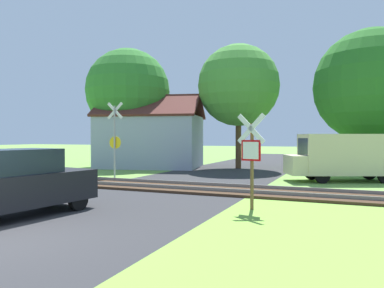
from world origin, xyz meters
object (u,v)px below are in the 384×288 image
(tree_left, at_px, (128,91))
(parked_car, at_px, (18,183))
(stop_sign_near, at_px, (252,155))
(mail_truck, at_px, (343,155))
(crossing_sign_far, at_px, (115,136))
(house, at_px, (151,140))
(tree_right, at_px, (372,86))
(tree_center, at_px, (239,86))

(tree_left, bearing_deg, parked_car, -67.31)
(stop_sign_near, bearing_deg, mail_truck, -92.63)
(crossing_sign_far, distance_m, parked_car, 9.49)
(house, height_order, tree_left, tree_left)
(tree_left, distance_m, tree_right, 15.96)
(tree_right, distance_m, tree_center, 8.09)
(house, distance_m, tree_right, 14.48)
(parked_car, bearing_deg, tree_left, 121.29)
(crossing_sign_far, bearing_deg, tree_left, 110.98)
(mail_truck, height_order, parked_car, mail_truck)
(tree_right, bearing_deg, parked_car, -118.23)
(stop_sign_near, distance_m, parked_car, 6.40)
(stop_sign_near, bearing_deg, crossing_sign_far, -20.51)
(crossing_sign_far, distance_m, tree_center, 9.84)
(tree_right, height_order, parked_car, tree_right)
(stop_sign_near, xyz_separation_m, parked_car, (-5.44, -3.29, -0.69))
(stop_sign_near, xyz_separation_m, tree_center, (-4.23, 13.79, 3.97))
(crossing_sign_far, height_order, parked_car, crossing_sign_far)
(mail_truck, bearing_deg, tree_center, 28.51)
(tree_right, distance_m, mail_truck, 6.94)
(tree_center, height_order, mail_truck, tree_center)
(stop_sign_near, height_order, tree_left, tree_left)
(stop_sign_near, distance_m, crossing_sign_far, 10.19)
(tree_center, bearing_deg, parked_car, -94.09)
(stop_sign_near, height_order, parked_car, stop_sign_near)
(house, relative_size, tree_right, 0.94)
(tree_left, bearing_deg, house, 1.88)
(house, bearing_deg, tree_center, -0.75)
(stop_sign_near, height_order, crossing_sign_far, crossing_sign_far)
(tree_left, height_order, mail_truck, tree_left)
(crossing_sign_far, relative_size, tree_right, 0.46)
(stop_sign_near, distance_m, house, 16.14)
(house, bearing_deg, tree_right, -6.68)
(tree_right, height_order, tree_center, tree_right)
(stop_sign_near, relative_size, crossing_sign_far, 0.71)
(parked_car, bearing_deg, stop_sign_near, 39.72)
(tree_left, height_order, tree_center, tree_left)
(mail_truck, bearing_deg, crossing_sign_far, 82.18)
(crossing_sign_far, bearing_deg, tree_center, 56.10)
(mail_truck, xyz_separation_m, parked_car, (-7.81, -11.77, -0.34))
(crossing_sign_far, height_order, tree_left, tree_left)
(stop_sign_near, xyz_separation_m, tree_right, (3.85, 14.03, 3.55))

